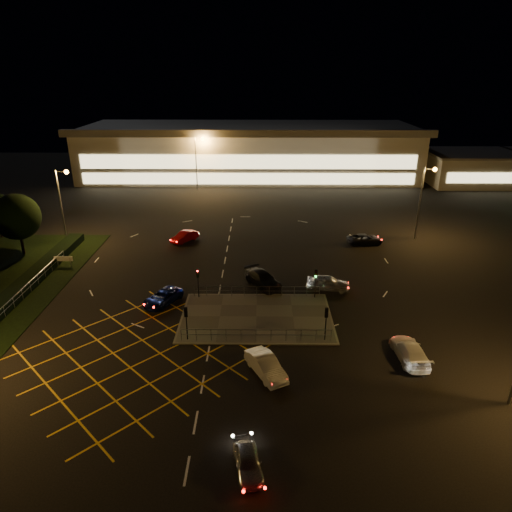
{
  "coord_description": "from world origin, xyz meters",
  "views": [
    {
      "loc": [
        2.26,
        -40.07,
        22.06
      ],
      "look_at": [
        1.88,
        8.61,
        2.0
      ],
      "focal_mm": 32.0,
      "sensor_mm": 36.0,
      "label": 1
    }
  ],
  "objects_px": {
    "signal_nw": "(198,277)",
    "car_left_blue": "(163,297)",
    "car_far_dkgrey": "(263,279)",
    "signal_sw": "(186,317)",
    "car_right_silver": "(328,283)",
    "car_east_grey": "(365,239)",
    "car_near_silver": "(248,461)",
    "signal_se": "(326,317)",
    "signal_ne": "(316,278)",
    "car_approach_white": "(410,351)",
    "car_queue_white": "(266,366)",
    "car_circ_red": "(185,237)"
  },
  "relations": [
    {
      "from": "signal_nw",
      "to": "car_left_blue",
      "type": "height_order",
      "value": "signal_nw"
    },
    {
      "from": "car_left_blue",
      "to": "car_far_dkgrey",
      "type": "bearing_deg",
      "value": 50.26
    },
    {
      "from": "signal_sw",
      "to": "car_right_silver",
      "type": "distance_m",
      "value": 17.02
    },
    {
      "from": "car_east_grey",
      "to": "car_near_silver",
      "type": "bearing_deg",
      "value": 149.89
    },
    {
      "from": "signal_se",
      "to": "signal_ne",
      "type": "relative_size",
      "value": 1.0
    },
    {
      "from": "signal_se",
      "to": "car_right_silver",
      "type": "relative_size",
      "value": 0.68
    },
    {
      "from": "car_east_grey",
      "to": "car_approach_white",
      "type": "xyz_separation_m",
      "value": [
        -2.02,
        -26.56,
        0.08
      ]
    },
    {
      "from": "car_far_dkgrey",
      "to": "car_approach_white",
      "type": "height_order",
      "value": "car_far_dkgrey"
    },
    {
      "from": "signal_sw",
      "to": "signal_ne",
      "type": "xyz_separation_m",
      "value": [
        12.0,
        7.99,
        0.0
      ]
    },
    {
      "from": "signal_sw",
      "to": "car_east_grey",
      "type": "bearing_deg",
      "value": -130.68
    },
    {
      "from": "car_far_dkgrey",
      "to": "car_approach_white",
      "type": "distance_m",
      "value": 18.08
    },
    {
      "from": "car_queue_white",
      "to": "car_right_silver",
      "type": "relative_size",
      "value": 0.99
    },
    {
      "from": "car_near_silver",
      "to": "car_circ_red",
      "type": "height_order",
      "value": "car_circ_red"
    },
    {
      "from": "car_right_silver",
      "to": "car_east_grey",
      "type": "xyz_separation_m",
      "value": [
        6.93,
        13.91,
        -0.12
      ]
    },
    {
      "from": "car_circ_red",
      "to": "car_east_grey",
      "type": "bearing_deg",
      "value": 34.6
    },
    {
      "from": "signal_nw",
      "to": "car_near_silver",
      "type": "distance_m",
      "value": 22.59
    },
    {
      "from": "car_circ_red",
      "to": "car_approach_white",
      "type": "xyz_separation_m",
      "value": [
        22.58,
        -27.29,
        0.05
      ]
    },
    {
      "from": "signal_sw",
      "to": "car_far_dkgrey",
      "type": "bearing_deg",
      "value": -121.21
    },
    {
      "from": "signal_sw",
      "to": "car_near_silver",
      "type": "xyz_separation_m",
      "value": [
        5.61,
        -13.83,
        -1.73
      ]
    },
    {
      "from": "signal_ne",
      "to": "car_queue_white",
      "type": "bearing_deg",
      "value": -112.37
    },
    {
      "from": "signal_se",
      "to": "car_circ_red",
      "type": "distance_m",
      "value": 29.47
    },
    {
      "from": "car_far_dkgrey",
      "to": "car_circ_red",
      "type": "xyz_separation_m",
      "value": [
        -10.68,
        13.69,
        -0.07
      ]
    },
    {
      "from": "car_near_silver",
      "to": "car_east_grey",
      "type": "xyz_separation_m",
      "value": [
        14.97,
        37.77,
        0.04
      ]
    },
    {
      "from": "signal_sw",
      "to": "car_east_grey",
      "type": "distance_m",
      "value": 31.62
    },
    {
      "from": "signal_ne",
      "to": "car_queue_white",
      "type": "height_order",
      "value": "signal_ne"
    },
    {
      "from": "car_queue_white",
      "to": "car_far_dkgrey",
      "type": "distance_m",
      "value": 15.67
    },
    {
      "from": "signal_se",
      "to": "car_queue_white",
      "type": "height_order",
      "value": "signal_se"
    },
    {
      "from": "car_far_dkgrey",
      "to": "car_east_grey",
      "type": "xyz_separation_m",
      "value": [
        13.92,
        12.95,
        -0.1
      ]
    },
    {
      "from": "car_approach_white",
      "to": "signal_nw",
      "type": "bearing_deg",
      "value": -32.9
    },
    {
      "from": "car_approach_white",
      "to": "signal_se",
      "type": "bearing_deg",
      "value": -24.89
    },
    {
      "from": "signal_nw",
      "to": "car_approach_white",
      "type": "relative_size",
      "value": 0.61
    },
    {
      "from": "signal_nw",
      "to": "car_approach_white",
      "type": "height_order",
      "value": "signal_nw"
    },
    {
      "from": "car_near_silver",
      "to": "car_east_grey",
      "type": "relative_size",
      "value": 0.77
    },
    {
      "from": "signal_ne",
      "to": "car_left_blue",
      "type": "distance_m",
      "value": 15.64
    },
    {
      "from": "signal_nw",
      "to": "car_queue_white",
      "type": "height_order",
      "value": "signal_nw"
    },
    {
      "from": "signal_ne",
      "to": "car_east_grey",
      "type": "distance_m",
      "value": 18.2
    },
    {
      "from": "signal_nw",
      "to": "car_right_silver",
      "type": "distance_m",
      "value": 13.9
    },
    {
      "from": "signal_ne",
      "to": "car_far_dkgrey",
      "type": "xyz_separation_m",
      "value": [
        -5.34,
        3.01,
        -1.6
      ]
    },
    {
      "from": "car_far_dkgrey",
      "to": "car_right_silver",
      "type": "distance_m",
      "value": 7.06
    },
    {
      "from": "car_near_silver",
      "to": "signal_ne",
      "type": "bearing_deg",
      "value": 62.47
    },
    {
      "from": "car_near_silver",
      "to": "car_circ_red",
      "type": "bearing_deg",
      "value": 92.83
    },
    {
      "from": "signal_ne",
      "to": "car_near_silver",
      "type": "distance_m",
      "value": 22.8
    },
    {
      "from": "signal_se",
      "to": "car_queue_white",
      "type": "xyz_separation_m",
      "value": [
        -5.21,
        -4.68,
        -1.61
      ]
    },
    {
      "from": "signal_ne",
      "to": "car_near_silver",
      "type": "xyz_separation_m",
      "value": [
        -6.39,
        -21.81,
        -1.73
      ]
    },
    {
      "from": "signal_sw",
      "to": "car_near_silver",
      "type": "bearing_deg",
      "value": 112.09
    },
    {
      "from": "car_queue_white",
      "to": "car_east_grey",
      "type": "relative_size",
      "value": 0.95
    },
    {
      "from": "car_queue_white",
      "to": "car_left_blue",
      "type": "height_order",
      "value": "car_queue_white"
    },
    {
      "from": "car_approach_white",
      "to": "car_far_dkgrey",
      "type": "bearing_deg",
      "value": -52.0
    },
    {
      "from": "car_left_blue",
      "to": "signal_sw",
      "type": "bearing_deg",
      "value": -34.93
    },
    {
      "from": "car_near_silver",
      "to": "car_queue_white",
      "type": "xyz_separation_m",
      "value": [
        1.18,
        9.15,
        0.12
      ]
    }
  ]
}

